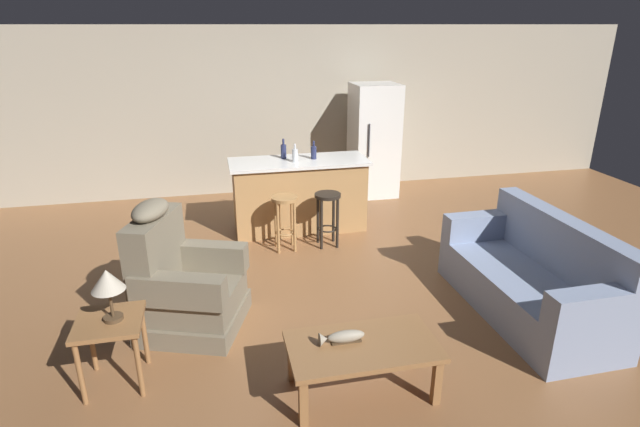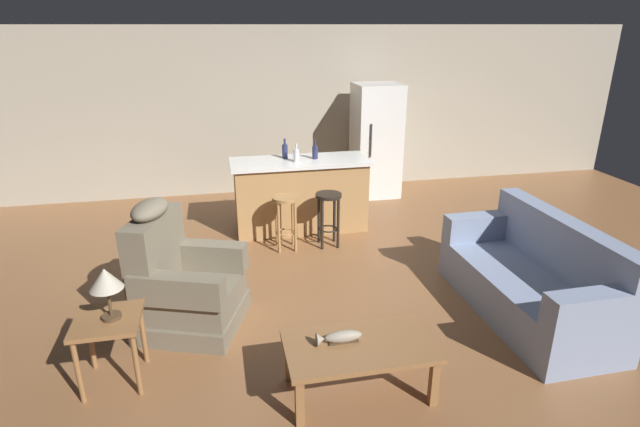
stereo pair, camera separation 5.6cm
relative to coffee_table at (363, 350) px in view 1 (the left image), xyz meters
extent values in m
plane|color=brown|center=(0.12, 1.93, -0.36)|extent=(12.00, 12.00, 0.00)
cube|color=#A89E89|center=(0.12, 5.06, 0.94)|extent=(12.00, 0.05, 2.60)
cube|color=olive|center=(0.00, 0.00, 0.04)|extent=(1.10, 0.60, 0.04)
cube|color=olive|center=(-0.49, -0.24, -0.17)|extent=(0.06, 0.06, 0.38)
cube|color=olive|center=(0.49, -0.24, -0.17)|extent=(0.06, 0.06, 0.38)
cube|color=olive|center=(-0.49, 0.24, -0.17)|extent=(0.06, 0.06, 0.38)
cube|color=olive|center=(0.49, 0.24, -0.17)|extent=(0.06, 0.06, 0.38)
cube|color=#4C3823|center=(-0.11, 0.06, 0.06)|extent=(0.22, 0.07, 0.01)
ellipsoid|color=#9E937F|center=(-0.11, 0.06, 0.10)|extent=(0.28, 0.09, 0.09)
cone|color=#9E937F|center=(-0.28, 0.06, 0.10)|extent=(0.06, 0.10, 0.10)
cube|color=#8493B2|center=(1.84, 0.73, -0.26)|extent=(0.86, 1.91, 0.20)
cube|color=#8493B2|center=(1.84, 0.73, -0.05)|extent=(0.86, 1.91, 0.22)
cube|color=#8493B2|center=(2.16, 0.73, 0.32)|extent=(0.22, 1.90, 0.52)
cube|color=#8493B2|center=(1.85, -0.12, 0.20)|extent=(0.84, 0.21, 0.28)
cube|color=#8493B2|center=(1.83, 1.58, 0.20)|extent=(0.84, 0.21, 0.28)
cube|color=#756B56|center=(-1.23, 1.17, -0.27)|extent=(1.07, 1.07, 0.18)
cube|color=#756B56|center=(-1.23, 1.17, -0.06)|extent=(1.01, 0.98, 0.24)
cube|color=#756B56|center=(-1.52, 1.28, 0.38)|extent=(0.48, 0.79, 0.64)
ellipsoid|color=#756B56|center=(-1.52, 1.28, 0.76)|extent=(0.40, 0.52, 0.16)
cube|color=#756B56|center=(-1.10, 1.48, 0.19)|extent=(0.81, 0.44, 0.26)
cube|color=#756B56|center=(-1.33, 0.86, 0.19)|extent=(0.81, 0.44, 0.26)
cube|color=olive|center=(-1.81, 0.50, 0.18)|extent=(0.48, 0.48, 0.04)
cylinder|color=olive|center=(-2.01, 0.30, -0.10)|extent=(0.04, 0.04, 0.52)
cylinder|color=olive|center=(-1.61, 0.30, -0.10)|extent=(0.04, 0.04, 0.52)
cylinder|color=olive|center=(-2.01, 0.70, -0.10)|extent=(0.04, 0.04, 0.52)
cylinder|color=olive|center=(-1.61, 0.70, -0.10)|extent=(0.04, 0.04, 0.52)
cylinder|color=#4C3823|center=(-1.77, 0.50, 0.21)|extent=(0.14, 0.14, 0.03)
cylinder|color=#4C3823|center=(-1.77, 0.50, 0.34)|extent=(0.02, 0.02, 0.22)
cone|color=#BCB29E|center=(-1.77, 0.50, 0.53)|extent=(0.24, 0.24, 0.16)
cube|color=#AD7F4C|center=(0.12, 3.28, 0.09)|extent=(1.71, 0.63, 0.91)
cube|color=silver|center=(0.12, 3.28, 0.57)|extent=(1.80, 0.70, 0.04)
cylinder|color=#A87A47|center=(-0.17, 2.65, 0.30)|extent=(0.32, 0.32, 0.04)
torus|color=#A87A47|center=(-0.17, 2.65, -0.14)|extent=(0.23, 0.23, 0.02)
cylinder|color=#A87A47|center=(-0.27, 2.55, -0.04)|extent=(0.04, 0.04, 0.64)
cylinder|color=#A87A47|center=(-0.07, 2.55, -0.04)|extent=(0.04, 0.04, 0.64)
cylinder|color=#A87A47|center=(-0.27, 2.75, -0.04)|extent=(0.04, 0.04, 0.64)
cylinder|color=#A87A47|center=(-0.07, 2.75, -0.04)|extent=(0.04, 0.04, 0.64)
cylinder|color=black|center=(0.36, 2.65, 0.30)|extent=(0.32, 0.32, 0.04)
torus|color=black|center=(0.36, 2.65, -0.14)|extent=(0.23, 0.23, 0.02)
cylinder|color=black|center=(0.26, 2.55, -0.04)|extent=(0.04, 0.04, 0.64)
cylinder|color=black|center=(0.46, 2.55, -0.04)|extent=(0.04, 0.04, 0.64)
cylinder|color=black|center=(0.26, 2.75, -0.04)|extent=(0.04, 0.04, 0.64)
cylinder|color=black|center=(0.46, 2.75, -0.04)|extent=(0.04, 0.04, 0.64)
cube|color=white|center=(1.54, 4.48, 0.52)|extent=(0.70, 0.66, 1.76)
cylinder|color=#333338|center=(1.35, 4.13, 0.60)|extent=(0.02, 0.02, 0.50)
cylinder|color=silver|center=(0.07, 3.21, 0.67)|extent=(0.07, 0.07, 0.16)
cylinder|color=silver|center=(0.07, 3.21, 0.79)|extent=(0.03, 0.03, 0.07)
cylinder|color=#23284C|center=(0.33, 3.31, 0.67)|extent=(0.07, 0.07, 0.17)
cylinder|color=#23284C|center=(0.33, 3.31, 0.79)|extent=(0.03, 0.03, 0.07)
cylinder|color=#23284C|center=(-0.05, 3.43, 0.68)|extent=(0.07, 0.07, 0.18)
cylinder|color=#23284C|center=(-0.05, 3.43, 0.81)|extent=(0.03, 0.03, 0.08)
camera|label=1|loc=(-0.97, -2.92, 2.23)|focal=28.00mm
camera|label=2|loc=(-0.91, -2.93, 2.23)|focal=28.00mm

